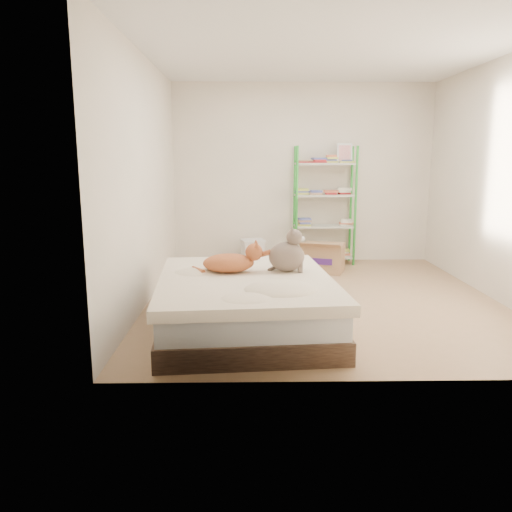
{
  "coord_description": "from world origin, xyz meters",
  "views": [
    {
      "loc": [
        -0.83,
        -5.34,
        1.54
      ],
      "look_at": [
        -0.74,
        -0.7,
        0.62
      ],
      "focal_mm": 35.0,
      "sensor_mm": 36.0,
      "label": 1
    }
  ],
  "objects_px": {
    "cardboard_box": "(323,258)",
    "orange_cat": "(229,261)",
    "bed": "(246,303)",
    "grey_cat": "(287,250)",
    "white_bin": "(253,252)",
    "shelf_unit": "(325,202)"
  },
  "relations": [
    {
      "from": "cardboard_box",
      "to": "orange_cat",
      "type": "bearing_deg",
      "value": -100.71
    },
    {
      "from": "bed",
      "to": "orange_cat",
      "type": "distance_m",
      "value": 0.43
    },
    {
      "from": "grey_cat",
      "to": "cardboard_box",
      "type": "relative_size",
      "value": 0.61
    },
    {
      "from": "grey_cat",
      "to": "white_bin",
      "type": "relative_size",
      "value": 1.08
    },
    {
      "from": "grey_cat",
      "to": "shelf_unit",
      "type": "relative_size",
      "value": 0.23
    },
    {
      "from": "shelf_unit",
      "to": "bed",
      "type": "bearing_deg",
      "value": -111.73
    },
    {
      "from": "grey_cat",
      "to": "white_bin",
      "type": "height_order",
      "value": "grey_cat"
    },
    {
      "from": "bed",
      "to": "grey_cat",
      "type": "bearing_deg",
      "value": 24.99
    },
    {
      "from": "shelf_unit",
      "to": "cardboard_box",
      "type": "distance_m",
      "value": 0.91
    },
    {
      "from": "orange_cat",
      "to": "shelf_unit",
      "type": "height_order",
      "value": "shelf_unit"
    },
    {
      "from": "bed",
      "to": "shelf_unit",
      "type": "relative_size",
      "value": 1.16
    },
    {
      "from": "grey_cat",
      "to": "orange_cat",
      "type": "bearing_deg",
      "value": 96.56
    },
    {
      "from": "bed",
      "to": "cardboard_box",
      "type": "bearing_deg",
      "value": 60.97
    },
    {
      "from": "cardboard_box",
      "to": "grey_cat",
      "type": "bearing_deg",
      "value": -88.8
    },
    {
      "from": "bed",
      "to": "grey_cat",
      "type": "height_order",
      "value": "grey_cat"
    },
    {
      "from": "shelf_unit",
      "to": "white_bin",
      "type": "distance_m",
      "value": 1.27
    },
    {
      "from": "orange_cat",
      "to": "grey_cat",
      "type": "relative_size",
      "value": 1.38
    },
    {
      "from": "orange_cat",
      "to": "white_bin",
      "type": "xyz_separation_m",
      "value": [
        0.26,
        2.63,
        -0.41
      ]
    },
    {
      "from": "grey_cat",
      "to": "shelf_unit",
      "type": "height_order",
      "value": "shelf_unit"
    },
    {
      "from": "bed",
      "to": "orange_cat",
      "type": "xyz_separation_m",
      "value": [
        -0.16,
        0.18,
        0.36
      ]
    },
    {
      "from": "white_bin",
      "to": "orange_cat",
      "type": "bearing_deg",
      "value": -95.6
    },
    {
      "from": "bed",
      "to": "cardboard_box",
      "type": "height_order",
      "value": "bed"
    }
  ]
}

